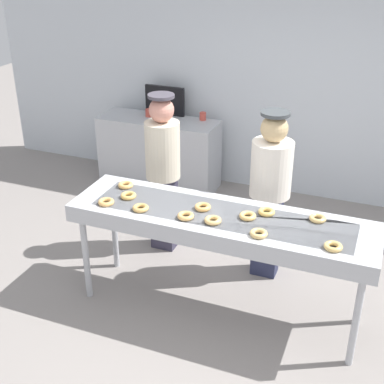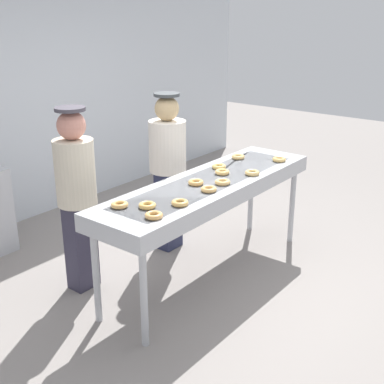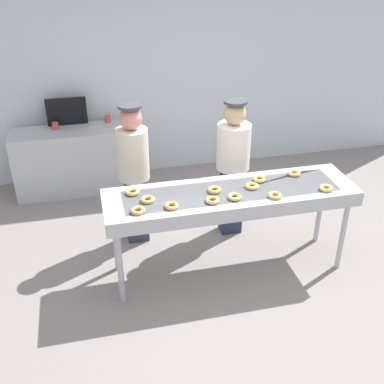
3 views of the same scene
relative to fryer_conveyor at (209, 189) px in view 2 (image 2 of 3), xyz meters
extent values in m
plane|color=gray|center=(0.00, 0.00, -0.87)|extent=(16.00, 16.00, 0.00)
cube|color=silver|center=(0.00, 2.59, 0.61)|extent=(8.00, 0.12, 2.96)
cube|color=#B7BABF|center=(0.00, 0.00, 0.01)|extent=(2.50, 0.67, 0.15)
cube|color=slate|center=(0.00, 0.00, 0.04)|extent=(2.12, 0.47, 0.08)
cylinder|color=#B7BABF|center=(-1.15, -0.26, -0.47)|extent=(0.06, 0.06, 0.80)
cylinder|color=#B7BABF|center=(1.15, -0.26, -0.47)|extent=(0.06, 0.06, 0.80)
cylinder|color=#B7BABF|center=(-1.15, 0.26, -0.47)|extent=(0.06, 0.06, 0.80)
cylinder|color=#B7BABF|center=(1.15, 0.26, -0.47)|extent=(0.06, 0.06, 0.80)
torus|color=#E5BB6E|center=(0.37, -0.21, 0.10)|extent=(0.18, 0.18, 0.04)
torus|color=#EFB061|center=(-0.94, -0.19, 0.10)|extent=(0.18, 0.18, 0.04)
torus|color=#E9B061|center=(-0.94, 0.17, 0.10)|extent=(0.18, 0.18, 0.04)
torus|color=#E4BA5F|center=(0.34, 0.14, 0.10)|extent=(0.18, 0.18, 0.04)
torus|color=#E8B165|center=(-0.24, -0.16, 0.10)|extent=(0.18, 0.18, 0.04)
torus|color=#EEBC68|center=(0.22, 0.02, 0.10)|extent=(0.19, 0.19, 0.04)
torus|color=#ECBB6E|center=(-0.01, -0.15, 0.10)|extent=(0.18, 0.18, 0.04)
torus|color=#DFAC5C|center=(-0.63, -0.17, 0.10)|extent=(0.15, 0.15, 0.04)
torus|color=#ECB85E|center=(-0.82, -0.01, 0.10)|extent=(0.16, 0.16, 0.04)
torus|color=#EAAE5E|center=(-0.16, 0.03, 0.10)|extent=(0.13, 0.13, 0.04)
torus|color=#E4B96D|center=(0.74, 0.18, 0.10)|extent=(0.14, 0.14, 0.04)
torus|color=#E7BC69|center=(0.91, -0.19, 0.10)|extent=(0.19, 0.19, 0.04)
cube|color=#262A47|center=(0.24, 0.69, -0.45)|extent=(0.24, 0.18, 0.84)
cylinder|color=silver|center=(0.24, 0.69, 0.23)|extent=(0.37, 0.37, 0.51)
sphere|color=tan|center=(0.24, 0.69, 0.60)|extent=(0.24, 0.24, 0.24)
cylinder|color=#3B4043|center=(0.24, 0.69, 0.74)|extent=(0.25, 0.25, 0.03)
cube|color=#333044|center=(-0.86, 0.77, -0.47)|extent=(0.24, 0.18, 0.80)
cylinder|color=beige|center=(-0.86, 0.77, 0.22)|extent=(0.34, 0.34, 0.57)
sphere|color=tan|center=(-0.86, 0.77, 0.62)|extent=(0.24, 0.24, 0.24)
cylinder|color=#433E48|center=(-0.86, 0.77, 0.75)|extent=(0.25, 0.25, 0.03)
camera|label=1|loc=(1.14, -3.52, 2.11)|focal=49.18mm
camera|label=2|loc=(-3.45, -2.50, 1.51)|focal=47.43mm
camera|label=3|loc=(-1.30, -3.84, 2.34)|focal=44.32mm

